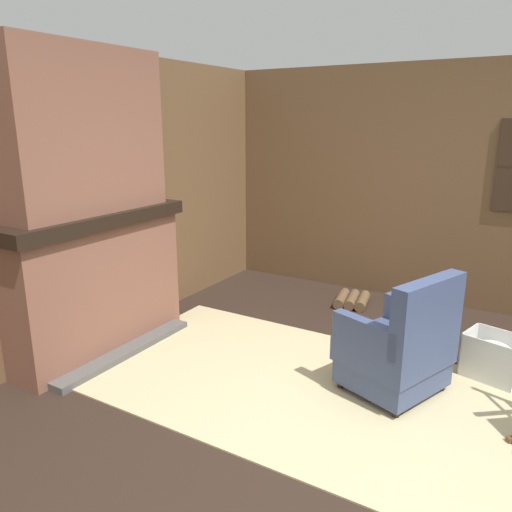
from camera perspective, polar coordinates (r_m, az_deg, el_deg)
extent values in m
plane|color=#2D2119|center=(3.46, 14.01, -19.35)|extent=(14.00, 14.00, 0.00)
cube|color=brown|center=(4.46, -20.14, 5.59)|extent=(0.06, 5.94, 2.52)
cube|color=brown|center=(5.56, 23.23, 7.04)|extent=(5.94, 0.06, 2.52)
cube|color=brown|center=(4.46, -17.49, -3.59)|extent=(0.39, 1.61, 1.10)
cube|color=black|center=(4.39, -16.02, -5.45)|extent=(0.08, 0.84, 0.62)
cube|color=#565451|center=(4.47, -14.56, -10.55)|extent=(0.16, 1.45, 0.06)
cube|color=black|center=(4.31, -18.13, 4.05)|extent=(0.49, 1.71, 0.11)
cube|color=brown|center=(4.24, -18.92, 13.34)|extent=(0.34, 1.41, 1.29)
cube|color=#C6B789|center=(3.83, 8.14, -15.22)|extent=(3.77, 1.88, 0.01)
cube|color=#3D4C75|center=(3.89, 15.29, -12.22)|extent=(0.77, 0.81, 0.24)
cube|color=#3D4C75|center=(3.82, 15.45, -10.22)|extent=(0.82, 0.86, 0.18)
cube|color=#3D4C75|center=(3.56, 19.05, -6.43)|extent=(0.35, 0.68, 0.50)
cube|color=#3D4C75|center=(3.54, 12.52, -8.78)|extent=(0.55, 0.28, 0.20)
cube|color=#3D4C75|center=(3.99, 17.95, -6.36)|extent=(0.55, 0.28, 0.20)
cylinder|color=#332319|center=(3.90, 9.67, -14.28)|extent=(0.06, 0.06, 0.06)
cylinder|color=#332319|center=(4.28, 14.68, -11.75)|extent=(0.06, 0.06, 0.06)
cylinder|color=#332319|center=(3.64, 15.68, -16.97)|extent=(0.06, 0.06, 0.06)
cylinder|color=#332319|center=(4.05, 20.39, -13.91)|extent=(0.06, 0.06, 0.06)
cylinder|color=brown|center=(5.54, 9.76, -4.82)|extent=(0.19, 0.43, 0.11)
cylinder|color=brown|center=(5.52, 10.91, -4.94)|extent=(0.19, 0.43, 0.11)
cylinder|color=brown|center=(5.51, 12.07, -5.06)|extent=(0.19, 0.43, 0.11)
cube|color=white|center=(4.39, 25.24, -12.40)|extent=(0.48, 0.41, 0.01)
cube|color=white|center=(4.38, 23.06, -9.72)|extent=(0.09, 0.31, 0.36)
cube|color=white|center=(4.45, 26.21, -9.69)|extent=(0.40, 0.12, 0.36)
cube|color=white|center=(4.19, 24.74, -11.08)|extent=(0.40, 0.12, 0.36)
ellipsoid|color=white|center=(4.31, 25.53, -10.15)|extent=(0.38, 0.33, 0.21)
ellipsoid|color=#B24C42|center=(3.94, -25.63, 3.81)|extent=(0.10, 0.10, 0.09)
cylinder|color=white|center=(3.92, -25.86, 5.71)|extent=(0.06, 0.06, 0.17)
cube|color=brown|center=(4.55, -15.30, 6.29)|extent=(0.14, 0.24, 0.12)
cube|color=silver|center=(4.50, -14.65, 6.31)|extent=(0.01, 0.04, 0.02)
cylinder|color=red|center=(4.29, -19.47, 6.19)|extent=(0.06, 0.24, 0.23)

